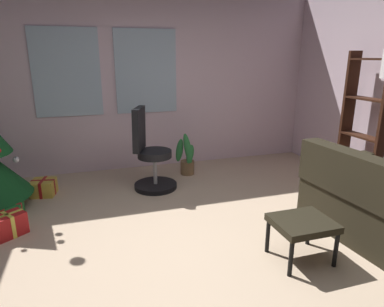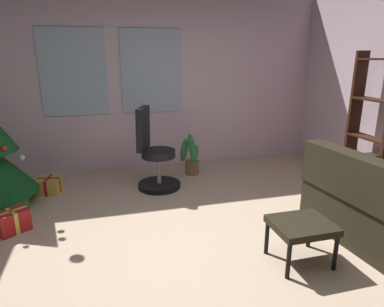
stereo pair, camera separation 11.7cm
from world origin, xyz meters
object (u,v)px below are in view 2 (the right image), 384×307
object	(u,v)px
footstool	(302,228)
gift_box_red	(12,222)
gift_box_gold	(49,185)
office_chair	(154,157)
potted_plant	(191,158)
gift_box_green	(12,209)
bookshelf	(371,133)

from	to	relation	value
footstool	gift_box_red	size ratio (longest dim) A/B	1.38
footstool	gift_box_gold	size ratio (longest dim) A/B	1.53
office_chair	potted_plant	distance (m)	0.70
gift_box_red	office_chair	distance (m)	1.77
gift_box_green	office_chair	xyz separation A→B (m)	(1.64, 0.43, 0.34)
footstool	potted_plant	bearing A→B (deg)	98.13
footstool	gift_box_green	distance (m)	3.00
potted_plant	gift_box_red	bearing A→B (deg)	-151.86
gift_box_gold	office_chair	world-z (taller)	office_chair
bookshelf	footstool	bearing A→B (deg)	-145.65
bookshelf	gift_box_gold	bearing A→B (deg)	165.01
footstool	potted_plant	xyz separation A→B (m)	(-0.33, 2.32, -0.06)
gift_box_gold	gift_box_red	bearing A→B (deg)	-102.35
gift_box_green	bookshelf	world-z (taller)	bookshelf
footstool	bookshelf	world-z (taller)	bookshelf
gift_box_red	potted_plant	bearing A→B (deg)	28.14
gift_box_red	footstool	bearing A→B (deg)	-25.53
potted_plant	bookshelf	bearing A→B (deg)	-31.75
footstool	gift_box_gold	distance (m)	3.12
footstool	gift_box_gold	bearing A→B (deg)	136.38
gift_box_green	potted_plant	size ratio (longest dim) A/B	0.48
gift_box_red	bookshelf	distance (m)	4.15
gift_box_green	office_chair	bearing A→B (deg)	14.56
bookshelf	office_chair	bearing A→B (deg)	161.10
office_chair	gift_box_gold	bearing A→B (deg)	172.87
footstool	gift_box_green	world-z (taller)	footstool
gift_box_red	office_chair	size ratio (longest dim) A/B	0.33
footstool	gift_box_red	distance (m)	2.74
gift_box_red	bookshelf	bearing A→B (deg)	-0.96
office_chair	gift_box_red	bearing A→B (deg)	-152.52
office_chair	gift_box_green	bearing A→B (deg)	-165.44
office_chair	potted_plant	world-z (taller)	office_chair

